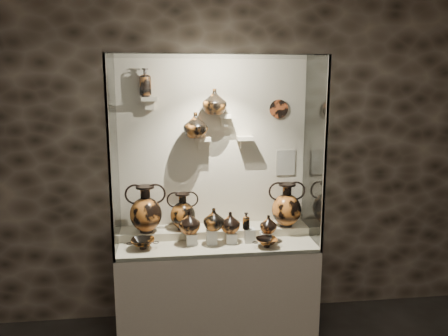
# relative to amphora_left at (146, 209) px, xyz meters

# --- Properties ---
(wall_back) EXTENTS (5.00, 0.02, 3.20)m
(wall_back) POSITION_rel_amphora_left_xyz_m (0.61, 0.20, 0.49)
(wall_back) COLOR black
(wall_back) RESTS_ON ground
(plinth) EXTENTS (1.70, 0.60, 0.80)m
(plinth) POSITION_rel_amphora_left_xyz_m (0.61, -0.12, -0.71)
(plinth) COLOR beige
(plinth) RESTS_ON floor
(front_tier) EXTENTS (1.68, 0.58, 0.03)m
(front_tier) POSITION_rel_amphora_left_xyz_m (0.61, -0.12, -0.29)
(front_tier) COLOR #C3B697
(front_tier) RESTS_ON plinth
(rear_tier) EXTENTS (1.70, 0.25, 0.10)m
(rear_tier) POSITION_rel_amphora_left_xyz_m (0.61, 0.05, -0.26)
(rear_tier) COLOR #C3B697
(rear_tier) RESTS_ON plinth
(back_panel) EXTENTS (1.70, 0.03, 1.60)m
(back_panel) POSITION_rel_amphora_left_xyz_m (0.61, 0.19, 0.49)
(back_panel) COLOR beige
(back_panel) RESTS_ON plinth
(glass_front) EXTENTS (1.70, 0.01, 1.60)m
(glass_front) POSITION_rel_amphora_left_xyz_m (0.61, -0.42, 0.49)
(glass_front) COLOR white
(glass_front) RESTS_ON plinth
(glass_left) EXTENTS (0.01, 0.60, 1.60)m
(glass_left) POSITION_rel_amphora_left_xyz_m (-0.24, -0.12, 0.49)
(glass_left) COLOR white
(glass_left) RESTS_ON plinth
(glass_right) EXTENTS (0.01, 0.60, 1.60)m
(glass_right) POSITION_rel_amphora_left_xyz_m (1.45, -0.12, 0.49)
(glass_right) COLOR white
(glass_right) RESTS_ON plinth
(glass_top) EXTENTS (1.70, 0.60, 0.01)m
(glass_top) POSITION_rel_amphora_left_xyz_m (0.61, -0.12, 1.29)
(glass_top) COLOR white
(glass_top) RESTS_ON back_panel
(frame_post_left) EXTENTS (0.02, 0.02, 1.60)m
(frame_post_left) POSITION_rel_amphora_left_xyz_m (-0.23, -0.41, 0.49)
(frame_post_left) COLOR gray
(frame_post_left) RESTS_ON plinth
(frame_post_right) EXTENTS (0.02, 0.02, 1.60)m
(frame_post_right) POSITION_rel_amphora_left_xyz_m (1.45, -0.41, 0.49)
(frame_post_right) COLOR gray
(frame_post_right) RESTS_ON plinth
(pedestal_a) EXTENTS (0.09, 0.09, 0.10)m
(pedestal_a) POSITION_rel_amphora_left_xyz_m (0.39, -0.17, -0.23)
(pedestal_a) COLOR beige
(pedestal_a) RESTS_ON front_tier
(pedestal_b) EXTENTS (0.09, 0.09, 0.13)m
(pedestal_b) POSITION_rel_amphora_left_xyz_m (0.56, -0.17, -0.21)
(pedestal_b) COLOR beige
(pedestal_b) RESTS_ON front_tier
(pedestal_c) EXTENTS (0.09, 0.09, 0.09)m
(pedestal_c) POSITION_rel_amphora_left_xyz_m (0.73, -0.17, -0.23)
(pedestal_c) COLOR beige
(pedestal_c) RESTS_ON front_tier
(pedestal_d) EXTENTS (0.09, 0.09, 0.12)m
(pedestal_d) POSITION_rel_amphora_left_xyz_m (0.89, -0.17, -0.22)
(pedestal_d) COLOR beige
(pedestal_d) RESTS_ON front_tier
(pedestal_e) EXTENTS (0.09, 0.09, 0.08)m
(pedestal_e) POSITION_rel_amphora_left_xyz_m (1.03, -0.17, -0.24)
(pedestal_e) COLOR beige
(pedestal_e) RESTS_ON front_tier
(bracket_ul) EXTENTS (0.14, 0.12, 0.04)m
(bracket_ul) POSITION_rel_amphora_left_xyz_m (0.06, 0.12, 0.94)
(bracket_ul) COLOR beige
(bracket_ul) RESTS_ON back_panel
(bracket_ca) EXTENTS (0.14, 0.12, 0.04)m
(bracket_ca) POSITION_rel_amphora_left_xyz_m (0.51, 0.12, 0.59)
(bracket_ca) COLOR beige
(bracket_ca) RESTS_ON back_panel
(bracket_cb) EXTENTS (0.10, 0.12, 0.04)m
(bracket_cb) POSITION_rel_amphora_left_xyz_m (0.71, 0.12, 0.79)
(bracket_cb) COLOR beige
(bracket_cb) RESTS_ON back_panel
(bracket_cc) EXTENTS (0.14, 0.12, 0.04)m
(bracket_cc) POSITION_rel_amphora_left_xyz_m (0.89, 0.12, 0.59)
(bracket_cc) COLOR beige
(bracket_cc) RESTS_ON back_panel
(amphora_left) EXTENTS (0.44, 0.44, 0.42)m
(amphora_left) POSITION_rel_amphora_left_xyz_m (0.00, 0.00, 0.00)
(amphora_left) COLOR #A85A20
(amphora_left) RESTS_ON rear_tier
(amphora_mid) EXTENTS (0.31, 0.31, 0.33)m
(amphora_mid) POSITION_rel_amphora_left_xyz_m (0.32, 0.03, -0.04)
(amphora_mid) COLOR #A1571C
(amphora_mid) RESTS_ON rear_tier
(amphora_right) EXTENTS (0.33, 0.33, 0.40)m
(amphora_right) POSITION_rel_amphora_left_xyz_m (1.26, 0.01, -0.01)
(amphora_right) COLOR #A85A20
(amphora_right) RESTS_ON rear_tier
(jug_a) EXTENTS (0.22, 0.22, 0.19)m
(jug_a) POSITION_rel_amphora_left_xyz_m (0.37, -0.16, -0.08)
(jug_a) COLOR #A85A20
(jug_a) RESTS_ON pedestal_a
(jug_b) EXTENTS (0.23, 0.23, 0.19)m
(jug_b) POSITION_rel_amphora_left_xyz_m (0.58, -0.19, -0.06)
(jug_b) COLOR #A1571C
(jug_b) RESTS_ON pedestal_b
(jug_c) EXTENTS (0.22, 0.22, 0.18)m
(jug_c) POSITION_rel_amphora_left_xyz_m (0.72, -0.16, -0.10)
(jug_c) COLOR #A85A20
(jug_c) RESTS_ON pedestal_c
(jug_e) EXTENTS (0.19, 0.19, 0.15)m
(jug_e) POSITION_rel_amphora_left_xyz_m (1.05, -0.18, -0.12)
(jug_e) COLOR #A85A20
(jug_e) RESTS_ON pedestal_e
(lekythos_small) EXTENTS (0.07, 0.07, 0.17)m
(lekythos_small) POSITION_rel_amphora_left_xyz_m (0.85, -0.19, -0.08)
(lekythos_small) COLOR #A1571C
(lekythos_small) RESTS_ON pedestal_d
(kylix_left) EXTENTS (0.27, 0.24, 0.10)m
(kylix_left) POSITION_rel_amphora_left_xyz_m (-0.02, -0.22, -0.23)
(kylix_left) COLOR #A1571C
(kylix_left) RESTS_ON front_tier
(kylix_right) EXTENTS (0.26, 0.23, 0.09)m
(kylix_right) POSITION_rel_amphora_left_xyz_m (1.01, -0.31, -0.23)
(kylix_right) COLOR #A85A20
(kylix_right) RESTS_ON front_tier
(lekythos_tall) EXTENTS (0.13, 0.13, 0.27)m
(lekythos_tall) POSITION_rel_amphora_left_xyz_m (0.03, 0.11, 1.09)
(lekythos_tall) COLOR #A85A20
(lekythos_tall) RESTS_ON bracket_ul
(ovoid_vase_a) EXTENTS (0.25, 0.25, 0.22)m
(ovoid_vase_a) POSITION_rel_amphora_left_xyz_m (0.45, 0.06, 0.72)
(ovoid_vase_a) COLOR #A1571C
(ovoid_vase_a) RESTS_ON bracket_ca
(ovoid_vase_b) EXTENTS (0.27, 0.27, 0.22)m
(ovoid_vase_b) POSITION_rel_amphora_left_xyz_m (0.61, 0.06, 0.92)
(ovoid_vase_b) COLOR #A1571C
(ovoid_vase_b) RESTS_ON bracket_cb
(wall_plate) EXTENTS (0.17, 0.02, 0.17)m
(wall_plate) POSITION_rel_amphora_left_xyz_m (1.20, 0.17, 0.85)
(wall_plate) COLOR #BA4F24
(wall_plate) RESTS_ON back_panel
(info_placard) EXTENTS (0.18, 0.01, 0.24)m
(info_placard) POSITION_rel_amphora_left_xyz_m (1.28, 0.17, 0.35)
(info_placard) COLOR beige
(info_placard) RESTS_ON back_panel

